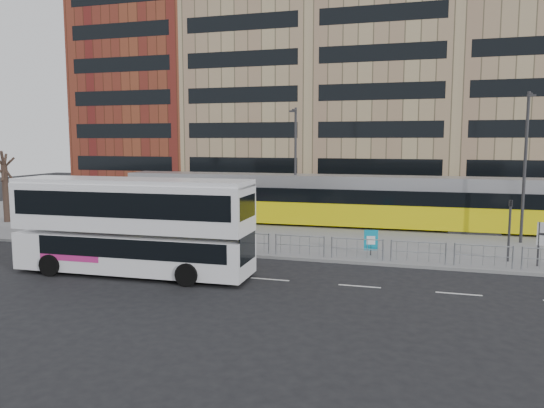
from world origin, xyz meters
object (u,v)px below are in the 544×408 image
(traffic_light_west, at_px, (144,209))
(traffic_light_east, at_px, (510,222))
(pedestrian, at_px, (184,226))
(bare_tree, at_px, (3,150))
(lamp_post_east, at_px, (525,162))
(ad_panel, at_px, (371,241))
(lamp_post_west, at_px, (295,162))
(tram, at_px, (328,200))
(double_decker_bus, at_px, (132,223))

(traffic_light_west, xyz_separation_m, traffic_light_east, (20.17, 0.41, 0.00))
(pedestrian, xyz_separation_m, bare_tree, (-15.59, 2.33, 4.57))
(lamp_post_east, bearing_deg, ad_panel, -143.68)
(ad_panel, bearing_deg, traffic_light_west, 166.25)
(lamp_post_west, distance_m, lamp_post_east, 14.75)
(traffic_light_west, height_order, traffic_light_east, same)
(tram, bearing_deg, double_decker_bus, -112.37)
(double_decker_bus, height_order, lamp_post_east, lamp_post_east)
(ad_panel, bearing_deg, lamp_post_west, 112.27)
(double_decker_bus, height_order, ad_panel, double_decker_bus)
(tram, xyz_separation_m, pedestrian, (-7.57, -7.57, -1.01))
(ad_panel, xyz_separation_m, lamp_post_east, (8.18, 6.01, 4.00))
(ad_panel, height_order, traffic_light_east, traffic_light_east)
(tram, distance_m, traffic_light_east, 13.87)
(pedestrian, xyz_separation_m, traffic_light_east, (18.32, -1.19, 1.19))
(double_decker_bus, distance_m, traffic_light_west, 7.37)
(double_decker_bus, bearing_deg, pedestrian, 97.89)
(pedestrian, distance_m, bare_tree, 16.41)
(double_decker_bus, relative_size, ad_panel, 8.25)
(traffic_light_west, bearing_deg, lamp_post_east, 10.80)
(double_decker_bus, bearing_deg, traffic_light_east, 20.94)
(tram, xyz_separation_m, traffic_light_west, (-9.42, -9.17, 0.18))
(ad_panel, xyz_separation_m, traffic_light_east, (6.74, 0.52, 1.19))
(tram, height_order, bare_tree, bare_tree)
(tram, distance_m, lamp_post_east, 12.96)
(lamp_post_west, xyz_separation_m, lamp_post_east, (14.48, -2.80, 0.26))
(double_decker_bus, xyz_separation_m, bare_tree, (-16.96, 10.55, 3.10))
(lamp_post_west, bearing_deg, tram, 11.60)
(double_decker_bus, xyz_separation_m, lamp_post_east, (18.38, 12.52, 2.54))
(tram, relative_size, traffic_light_east, 9.79)
(lamp_post_west, distance_m, bare_tree, 21.42)
(pedestrian, distance_m, traffic_light_east, 18.40)
(traffic_light_east, height_order, lamp_post_east, lamp_post_east)
(tram, distance_m, pedestrian, 10.76)
(traffic_light_east, relative_size, lamp_post_west, 0.37)
(traffic_light_east, bearing_deg, traffic_light_west, 174.16)
(lamp_post_west, bearing_deg, traffic_light_east, -32.45)
(pedestrian, height_order, traffic_light_east, traffic_light_east)
(traffic_light_west, relative_size, traffic_light_east, 1.00)
(tram, height_order, traffic_light_west, tram)
(traffic_light_west, height_order, lamp_post_east, lamp_post_east)
(tram, distance_m, ad_panel, 10.16)
(ad_panel, relative_size, lamp_post_east, 0.15)
(pedestrian, bearing_deg, traffic_light_west, 119.70)
(bare_tree, bearing_deg, lamp_post_west, 12.87)
(double_decker_bus, height_order, bare_tree, bare_tree)
(traffic_light_east, xyz_separation_m, bare_tree, (-33.91, 3.52, 3.38))
(traffic_light_east, distance_m, lamp_post_east, 6.34)
(ad_panel, height_order, bare_tree, bare_tree)
(ad_panel, bearing_deg, traffic_light_east, -8.93)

